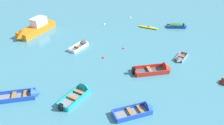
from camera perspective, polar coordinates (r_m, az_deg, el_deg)
The scene contains 13 objects.
rowboat_grey_midfield_right at distance 33.46m, azimuth 14.58°, elevation 0.66°, with size 1.79×2.93×0.91m.
rowboat_blue_cluster_inner at distance 27.68m, azimuth -18.12°, elevation -6.74°, with size 4.48×3.06×1.30m.
rowboat_deep_blue_back_row_left at distance 43.10m, azimuth 14.60°, elevation 7.80°, with size 3.38×1.75×1.07m.
kayak_yellow_outer_left at distance 41.86m, azimuth 7.96°, elevation 7.64°, with size 3.32×1.12×0.31m.
rowboat_turquoise_distant_center at distance 26.93m, azimuth -6.99°, elevation -6.40°, with size 2.58×4.52×1.33m.
rowboat_red_midfield_left at distance 30.73m, azimuth 10.43°, elevation -1.47°, with size 4.75×3.25×1.48m.
rowboat_white_outer_right at distance 36.15m, azimuth -6.49°, elevation 3.94°, with size 2.21×3.65×1.06m.
motor_launch_orange_center at distance 41.13m, azimuth -16.73°, elevation 7.02°, with size 3.72×7.45×2.46m.
rowboat_blue_back_row_center at distance 24.75m, azimuth 6.60°, elevation -10.26°, with size 4.09×3.34×1.31m.
mooring_buoy_between_boats_right at distance 33.05m, azimuth -1.88°, elevation 1.02°, with size 0.35×0.35×0.35m, color red.
mooring_buoy_central at distance 43.04m, azimuth -1.70°, elevation 8.38°, with size 0.31×0.31×0.31m, color silver.
mooring_buoy_trailing at distance 45.88m, azimuth 4.04°, elevation 9.76°, with size 0.32×0.32×0.32m, color silver.
mooring_buoy_between_boats_left at distance 35.32m, azimuth 2.57°, elevation 3.09°, with size 0.34×0.34×0.34m, color red.
Camera 1 is at (6.33, -4.77, 16.39)m, focal length 41.70 mm.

